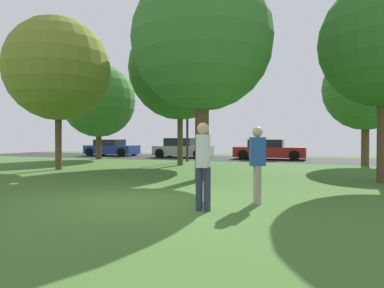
# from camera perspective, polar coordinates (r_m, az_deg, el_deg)

# --- Properties ---
(ground_plane) EXTENTS (44.00, 44.00, 0.00)m
(ground_plane) POSITION_cam_1_polar(r_m,az_deg,el_deg) (7.89, -9.19, -9.42)
(ground_plane) COLOR #3D6628
(road_strip) EXTENTS (44.00, 6.40, 0.01)m
(road_strip) POSITION_cam_1_polar(r_m,az_deg,el_deg) (23.13, 10.46, -2.46)
(road_strip) COLOR #28282B
(road_strip) RESTS_ON ground_plane
(birch_tree_lone) EXTENTS (5.31, 5.31, 7.66)m
(birch_tree_lone) POSITION_cam_1_polar(r_m,az_deg,el_deg) (18.01, -2.01, 12.51)
(birch_tree_lone) COLOR brown
(birch_tree_lone) RESTS_ON ground_plane
(oak_tree_left) EXTENTS (4.80, 4.80, 7.13)m
(oak_tree_left) POSITION_cam_1_polar(r_m,az_deg,el_deg) (12.05, 1.68, 16.90)
(oak_tree_left) COLOR brown
(oak_tree_left) RESTS_ON ground_plane
(maple_tree_near) EXTENTS (4.24, 4.24, 6.05)m
(maple_tree_near) POSITION_cam_1_polar(r_m,az_deg,el_deg) (19.68, 27.07, 8.24)
(maple_tree_near) COLOR brown
(maple_tree_near) RESTS_ON ground_plane
(oak_tree_center) EXTENTS (4.60, 4.60, 6.80)m
(oak_tree_center) POSITION_cam_1_polar(r_m,az_deg,el_deg) (16.67, -21.52, 11.60)
(oak_tree_center) COLOR brown
(oak_tree_center) RESTS_ON ground_plane
(maple_tree_far) EXTENTS (4.85, 4.85, 6.31)m
(maple_tree_far) POSITION_cam_1_polar(r_m,az_deg,el_deg) (23.45, -15.38, 7.06)
(maple_tree_far) COLOR brown
(maple_tree_far) RESTS_ON ground_plane
(person_thrower) EXTENTS (0.38, 0.32, 1.67)m
(person_thrower) POSITION_cam_1_polar(r_m,az_deg,el_deg) (7.53, 10.89, -2.86)
(person_thrower) COLOR gray
(person_thrower) RESTS_ON ground_plane
(person_bystander) EXTENTS (0.30, 0.34, 1.73)m
(person_bystander) POSITION_cam_1_polar(r_m,az_deg,el_deg) (6.66, 1.87, -3.02)
(person_bystander) COLOR #2D334C
(person_bystander) RESTS_ON ground_plane
(frisbee_disc) EXTENTS (0.27, 0.27, 0.03)m
(frisbee_disc) POSITION_cam_1_polar(r_m,az_deg,el_deg) (11.87, -27.63, -5.92)
(frisbee_disc) COLOR yellow
(frisbee_disc) RESTS_ON ground_plane
(parked_car_blue) EXTENTS (4.06, 2.08, 1.27)m
(parked_car_blue) POSITION_cam_1_polar(r_m,az_deg,el_deg) (27.56, -13.33, -0.67)
(parked_car_blue) COLOR #233893
(parked_car_blue) RESTS_ON ground_plane
(parked_car_silver) EXTENTS (4.10, 2.07, 1.39)m
(parked_car_silver) POSITION_cam_1_polar(r_m,az_deg,el_deg) (24.51, -1.59, -0.77)
(parked_car_silver) COLOR #B7B7BC
(parked_car_silver) RESTS_ON ground_plane
(parked_car_red) EXTENTS (4.56, 2.04, 1.30)m
(parked_car_red) POSITION_cam_1_polar(r_m,az_deg,el_deg) (22.91, 12.75, -1.00)
(parked_car_red) COLOR #B21E1E
(parked_car_red) RESTS_ON ground_plane
(street_lamp_post) EXTENTS (0.14, 0.14, 4.50)m
(street_lamp_post) POSITION_cam_1_polar(r_m,az_deg,el_deg) (20.30, -0.79, 3.40)
(street_lamp_post) COLOR #2D2D33
(street_lamp_post) RESTS_ON ground_plane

